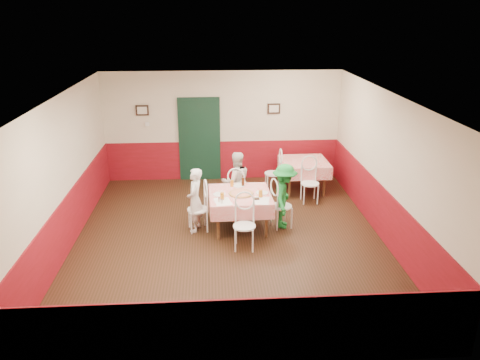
{
  "coord_description": "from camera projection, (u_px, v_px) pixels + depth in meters",
  "views": [
    {
      "loc": [
        -0.31,
        -8.19,
        4.24
      ],
      "look_at": [
        0.25,
        0.45,
        1.05
      ],
      "focal_mm": 35.0,
      "sensor_mm": 36.0,
      "label": 1
    }
  ],
  "objects": [
    {
      "name": "shaker_c",
      "position": [
        219.0,
        200.0,
        8.91
      ],
      "size": [
        0.04,
        0.04,
        0.09
      ],
      "primitive_type": "cylinder",
      "rotation": [
        0.0,
        0.0,
        0.03
      ],
      "color": "#B23319",
      "rests_on": "main_table"
    },
    {
      "name": "wallet",
      "position": [
        256.0,
        199.0,
        9.05
      ],
      "size": [
        0.11,
        0.09,
        0.02
      ],
      "primitive_type": "cube",
      "rotation": [
        0.0,
        0.0,
        0.03
      ],
      "color": "black",
      "rests_on": "main_table"
    },
    {
      "name": "thermostat",
      "position": [
        147.0,
        124.0,
        11.75
      ],
      "size": [
        0.1,
        0.03,
        0.1
      ],
      "primitive_type": "cube",
      "color": "white",
      "rests_on": "back_wall"
    },
    {
      "name": "diner_left",
      "position": [
        195.0,
        200.0,
        9.29
      ],
      "size": [
        0.41,
        0.54,
        1.31
      ],
      "primitive_type": "imported",
      "rotation": [
        0.0,
        0.0,
        -1.79
      ],
      "color": "gray",
      "rests_on": "ground"
    },
    {
      "name": "shaker_b",
      "position": [
        222.0,
        201.0,
        8.84
      ],
      "size": [
        0.04,
        0.04,
        0.09
      ],
      "primitive_type": "cylinder",
      "rotation": [
        0.0,
        0.0,
        0.03
      ],
      "color": "silver",
      "rests_on": "main_table"
    },
    {
      "name": "menu_right",
      "position": [
        261.0,
        201.0,
        8.99
      ],
      "size": [
        0.37,
        0.45,
        0.0
      ],
      "primitive_type": "cube",
      "rotation": [
        0.0,
        0.0,
        -0.18
      ],
      "color": "white",
      "rests_on": "main_table"
    },
    {
      "name": "chair_second_b",
      "position": [
        310.0,
        184.0,
        10.74
      ],
      "size": [
        0.43,
        0.43,
        0.9
      ],
      "primitive_type": null,
      "rotation": [
        0.0,
        0.0,
        0.02
      ],
      "color": "white",
      "rests_on": "ground"
    },
    {
      "name": "beer_bottle",
      "position": [
        243.0,
        181.0,
        9.68
      ],
      "size": [
        0.06,
        0.06,
        0.21
      ],
      "primitive_type": "cylinder",
      "rotation": [
        0.0,
        0.0,
        0.03
      ],
      "color": "#381C0A",
      "rests_on": "main_table"
    },
    {
      "name": "plate_left",
      "position": [
        219.0,
        194.0,
        9.27
      ],
      "size": [
        0.26,
        0.26,
        0.01
      ],
      "primitive_type": "cylinder",
      "rotation": [
        0.0,
        0.0,
        0.03
      ],
      "color": "white",
      "rests_on": "main_table"
    },
    {
      "name": "picture_left",
      "position": [
        142.0,
        110.0,
        11.62
      ],
      "size": [
        0.32,
        0.03,
        0.26
      ],
      "primitive_type": "cube",
      "color": "black",
      "rests_on": "back_wall"
    },
    {
      "name": "floor",
      "position": [
        229.0,
        239.0,
        9.15
      ],
      "size": [
        7.0,
        7.0,
        0.0
      ],
      "primitive_type": "plane",
      "color": "black",
      "rests_on": "ground"
    },
    {
      "name": "chair_second_a",
      "position": [
        273.0,
        173.0,
        11.4
      ],
      "size": [
        0.43,
        0.43,
        0.9
      ],
      "primitive_type": null,
      "rotation": [
        0.0,
        0.0,
        -1.55
      ],
      "color": "white",
      "rests_on": "ground"
    },
    {
      "name": "main_table",
      "position": [
        240.0,
        211.0,
        9.46
      ],
      "size": [
        1.26,
        1.26,
        0.77
      ],
      "primitive_type": "cube",
      "rotation": [
        0.0,
        0.0,
        0.03
      ],
      "color": "red",
      "rests_on": "ground"
    },
    {
      "name": "chair_right",
      "position": [
        282.0,
        206.0,
        9.51
      ],
      "size": [
        0.52,
        0.52,
        0.9
      ],
      "primitive_type": null,
      "rotation": [
        0.0,
        0.0,
        1.86
      ],
      "color": "white",
      "rests_on": "ground"
    },
    {
      "name": "door",
      "position": [
        200.0,
        140.0,
        11.98
      ],
      "size": [
        0.96,
        0.06,
        2.1
      ],
      "primitive_type": "cube",
      "color": "black",
      "rests_on": "ground"
    },
    {
      "name": "glass_c",
      "position": [
        232.0,
        183.0,
        9.69
      ],
      "size": [
        0.07,
        0.07,
        0.13
      ],
      "primitive_type": "cylinder",
      "rotation": [
        0.0,
        0.0,
        0.03
      ],
      "color": "#BF7219",
      "rests_on": "main_table"
    },
    {
      "name": "wainscot_right",
      "position": [
        381.0,
        211.0,
        9.16
      ],
      "size": [
        0.03,
        7.0,
        1.0
      ],
      "primitive_type": "cube",
      "color": "maroon",
      "rests_on": "ground"
    },
    {
      "name": "glass_a",
      "position": [
        222.0,
        196.0,
        9.01
      ],
      "size": [
        0.08,
        0.08,
        0.14
      ],
      "primitive_type": "cylinder",
      "rotation": [
        0.0,
        0.0,
        0.03
      ],
      "color": "#BF7219",
      "rests_on": "main_table"
    },
    {
      "name": "wainscot_back",
      "position": [
        223.0,
        160.0,
        12.24
      ],
      "size": [
        6.0,
        0.03,
        1.0
      ],
      "primitive_type": "cube",
      "color": "maroon",
      "rests_on": "ground"
    },
    {
      "name": "picture_right",
      "position": [
        274.0,
        109.0,
        11.82
      ],
      "size": [
        0.32,
        0.03,
        0.26
      ],
      "primitive_type": "cube",
      "color": "black",
      "rests_on": "back_wall"
    },
    {
      "name": "front_wall",
      "position": [
        241.0,
        270.0,
        5.39
      ],
      "size": [
        6.0,
        0.1,
        2.8
      ],
      "primitive_type": "cube",
      "color": "beige",
      "rests_on": "ground"
    },
    {
      "name": "wainscot_front",
      "position": [
        241.0,
        334.0,
        5.72
      ],
      "size": [
        6.0,
        0.03,
        1.0
      ],
      "primitive_type": "cube",
      "color": "maroon",
      "rests_on": "ground"
    },
    {
      "name": "chair_near",
      "position": [
        244.0,
        226.0,
        8.64
      ],
      "size": [
        0.46,
        0.46,
        0.9
      ],
      "primitive_type": null,
      "rotation": [
        0.0,
        0.0,
        -0.1
      ],
      "color": "white",
      "rests_on": "ground"
    },
    {
      "name": "left_wall",
      "position": [
        63.0,
        175.0,
        8.49
      ],
      "size": [
        0.1,
        7.0,
        2.8
      ],
      "primitive_type": "cube",
      "color": "beige",
      "rests_on": "ground"
    },
    {
      "name": "pizza",
      "position": [
        241.0,
        193.0,
        9.3
      ],
      "size": [
        0.49,
        0.49,
        0.03
      ],
      "primitive_type": "cylinder",
      "rotation": [
        0.0,
        0.0,
        0.03
      ],
      "color": "#B74723",
      "rests_on": "main_table"
    },
    {
      "name": "glass_b",
      "position": [
        261.0,
        194.0,
        9.13
      ],
      "size": [
        0.08,
        0.08,
        0.14
      ],
      "primitive_type": "cylinder",
      "rotation": [
        0.0,
        0.0,
        0.03
      ],
      "color": "#BF7219",
      "rests_on": "main_table"
    },
    {
      "name": "second_table",
      "position": [
        303.0,
        176.0,
        11.47
      ],
      "size": [
        1.14,
        1.14,
        0.77
      ],
      "primitive_type": "cube",
      "rotation": [
        0.0,
        0.0,
        0.02
      ],
      "color": "red",
      "rests_on": "ground"
    },
    {
      "name": "diner_far",
      "position": [
        236.0,
        182.0,
        10.2
      ],
      "size": [
        0.76,
        0.65,
        1.35
      ],
      "primitive_type": "imported",
      "rotation": [
        0.0,
        0.0,
        3.37
      ],
      "color": "gray",
      "rests_on": "ground"
    },
    {
      "name": "plate_far",
      "position": [
        239.0,
        186.0,
        9.73
      ],
      "size": [
        0.26,
        0.26,
        0.01
      ],
      "primitive_type": "cylinder",
      "rotation": [
        0.0,
        0.0,
        0.03
      ],
      "color": "white",
      "rests_on": "main_table"
    },
    {
      "name": "shaker_a",
      "position": [
        219.0,
        200.0,
        8.9
      ],
      "size": [
        0.04,
        0.04,
        0.09
      ],
      "primitive_type": "cylinder",
      "rotation": [
        0.0,
        0.0,
        0.03
      ],
      "color": "silver",
      "rests_on": "main_table"
    },
    {
      "name": "chair_far",
      "position": [
        236.0,
        192.0,
        10.23
      ],
      "size": [
        0.46,
        0.46,
        0.9
      ],
      "primitive_type": null,
      "rotation": [
        0.0,
        0.0,
        3.03
      ],
      "color": "white",
      "rests_on": "ground"
    },
    {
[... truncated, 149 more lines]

